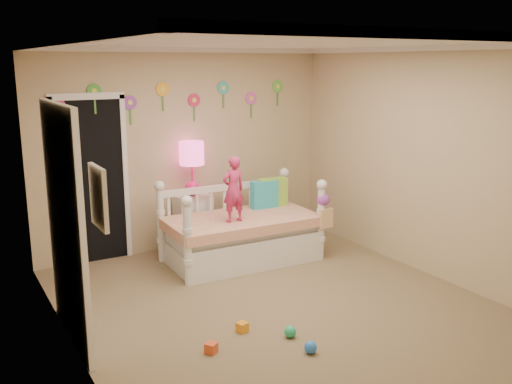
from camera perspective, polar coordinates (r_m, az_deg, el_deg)
floor at (r=5.92m, az=2.11°, el=-11.20°), size 4.00×4.50×0.01m
ceiling at (r=5.41m, az=2.34°, el=14.81°), size 4.00×4.50×0.01m
back_wall at (r=7.49m, az=-7.02°, el=4.22°), size 4.00×0.01×2.60m
left_wall at (r=4.79m, az=-18.47°, el=-1.28°), size 0.01×4.50×2.60m
right_wall at (r=6.79m, az=16.67°, el=2.87°), size 0.01×4.50×2.60m
crown_molding at (r=5.41m, az=2.34°, el=14.50°), size 4.00×4.50×0.06m
daybed at (r=7.01m, az=-1.49°, el=-2.92°), size 1.90×1.06×1.02m
pillow_turquoise at (r=7.37m, az=0.84°, el=-0.23°), size 0.36×0.13×0.36m
pillow_lime at (r=7.45m, az=1.65°, el=-0.03°), size 0.40×0.16×0.37m
child at (r=6.67m, az=-2.28°, el=0.27°), size 0.30×0.21×0.79m
nightstand at (r=7.53m, az=-6.31°, el=-3.03°), size 0.46×0.36×0.73m
table_lamp at (r=7.34m, az=-6.47°, el=3.22°), size 0.32×0.32×0.71m
closet_doorway at (r=7.14m, az=-16.17°, el=1.21°), size 0.90×0.04×2.07m
flower_decals at (r=7.38m, az=-7.77°, el=9.07°), size 3.40×0.02×0.50m
mirror_closet at (r=5.14m, az=-18.54°, el=-3.22°), size 0.07×1.30×2.10m
wall_picture at (r=3.88m, az=-15.54°, el=-0.51°), size 0.05×0.34×0.42m
hanging_bag at (r=7.05m, az=6.83°, el=-1.98°), size 0.20×0.16×0.36m
toy_scatter at (r=5.24m, az=-1.54°, el=-13.93°), size 1.05×1.44×0.11m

